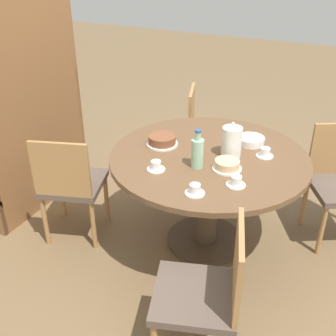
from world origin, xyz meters
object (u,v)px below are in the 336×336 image
(cup_b, at_px, (265,153))
(cake_main, at_px, (162,140))
(chair_b, at_px, (206,131))
(chair_c, at_px, (71,183))
(cup_d, at_px, (156,166))
(water_bottle, at_px, (197,152))
(bookshelf, at_px, (24,100))
(cup_c, at_px, (195,190))
(coffee_pot, at_px, (232,141))
(chair_d, at_px, (207,292))
(cup_a, at_px, (236,182))
(cake_second, at_px, (227,165))

(cup_b, bearing_deg, cake_main, 101.07)
(chair_b, xyz_separation_m, cake_main, (-0.90, -0.00, 0.29))
(chair_c, relative_size, cup_b, 7.35)
(cup_d, bearing_deg, water_bottle, -55.72)
(chair_c, height_order, bookshelf, bookshelf)
(cake_main, height_order, cup_c, cake_main)
(coffee_pot, bearing_deg, chair_d, -167.37)
(chair_c, height_order, coffee_pot, coffee_pot)
(bookshelf, bearing_deg, chair_b, 130.11)
(cup_d, bearing_deg, bookshelf, 78.19)
(water_bottle, height_order, cup_d, water_bottle)
(coffee_pot, height_order, cake_main, coffee_pot)
(chair_c, distance_m, chair_d, 1.37)
(chair_b, relative_size, cup_a, 7.35)
(bookshelf, xyz_separation_m, cup_d, (-0.27, -1.28, -0.15))
(bookshelf, height_order, cake_main, bookshelf)
(chair_b, distance_m, cake_main, 0.94)
(chair_b, bearing_deg, cup_a, -170.21)
(cake_main, height_order, cake_second, cake_main)
(chair_c, xyz_separation_m, bookshelf, (0.30, 0.60, 0.43))
(coffee_pot, xyz_separation_m, cake_second, (-0.19, -0.04, -0.08))
(cup_a, height_order, cup_c, same)
(chair_d, xyz_separation_m, cup_c, (0.43, 0.25, 0.29))
(chair_b, height_order, chair_d, same)
(chair_c, height_order, cake_second, chair_c)
(cake_main, relative_size, cake_second, 1.19)
(cake_main, distance_m, cup_d, 0.36)
(cup_b, height_order, cup_d, same)
(chair_c, relative_size, cup_d, 7.35)
(cake_main, relative_size, cup_d, 1.91)
(chair_c, xyz_separation_m, water_bottle, (0.17, -0.89, 0.36))
(cake_main, relative_size, cup_a, 1.91)
(water_bottle, xyz_separation_m, cup_d, (-0.15, 0.22, -0.08))
(bookshelf, relative_size, cup_a, 15.55)
(chair_b, relative_size, cake_main, 3.85)
(chair_d, bearing_deg, cup_b, 163.15)
(chair_b, height_order, coffee_pot, coffee_pot)
(bookshelf, xyz_separation_m, cake_second, (-0.07, -1.68, -0.14))
(cup_a, relative_size, cup_b, 1.00)
(cake_main, distance_m, cup_a, 0.70)
(chair_c, distance_m, cup_b, 1.37)
(chair_d, relative_size, cup_c, 7.35)
(coffee_pot, bearing_deg, cup_c, 176.14)
(water_bottle, xyz_separation_m, cake_second, (0.05, -0.18, -0.07))
(chair_b, bearing_deg, chair_c, 138.44)
(bookshelf, bearing_deg, cake_main, 93.58)
(bookshelf, bearing_deg, water_bottle, 85.40)
(water_bottle, bearing_deg, cup_a, -110.69)
(cake_main, xyz_separation_m, cup_a, (-0.30, -0.63, -0.01))
(water_bottle, bearing_deg, bookshelf, 85.40)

